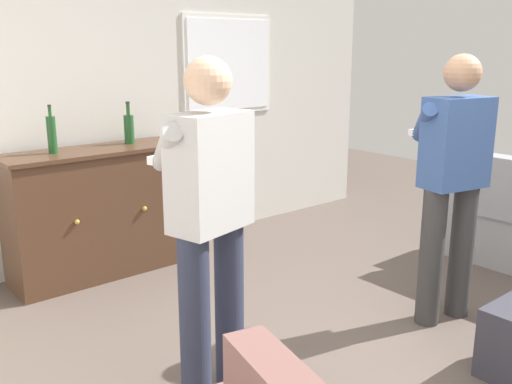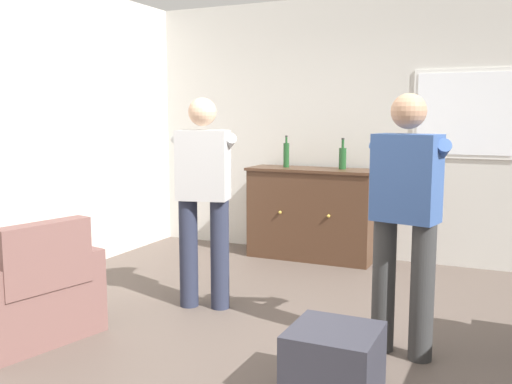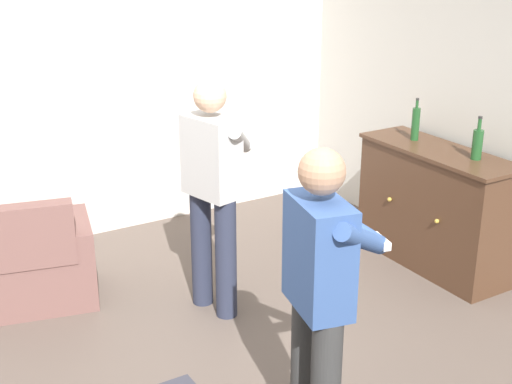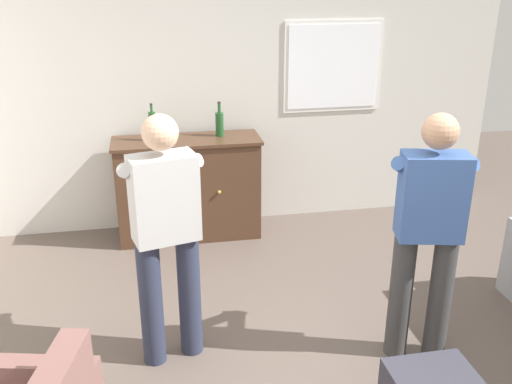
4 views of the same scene
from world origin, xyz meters
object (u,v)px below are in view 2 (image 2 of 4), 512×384
Objects in this scene: bottle_wine_green at (286,155)px; person_standing_right at (406,212)px; armchair at (29,299)px; bottle_liquor_amber at (343,158)px; ottoman at (334,363)px; sideboard_cabinet at (311,214)px; person_standing_left at (204,192)px.

bottle_wine_green is 0.21× the size of person_standing_right.
armchair is 3.39m from bottle_liquor_amber.
ottoman is 0.29× the size of person_standing_right.
bottle_liquor_amber is at bearing 3.28° from bottle_wine_green.
bottle_wine_green is at bearing 127.75° from person_standing_right.
person_standing_right is at bearing 19.09° from armchair.
sideboard_cabinet reaches higher than armchair.
ottoman is at bearing -107.78° from person_standing_right.
armchair is 0.60× the size of person_standing_right.
person_standing_left is at bearing -88.96° from bottle_wine_green.
armchair is at bearing -114.14° from bottle_liquor_amber.
person_standing_left is 1.00× the size of person_standing_right.
bottle_liquor_amber is 0.19× the size of person_standing_right.
ottoman is 0.29× the size of person_standing_left.
person_standing_left is at bearing -98.17° from sideboard_cabinet.
ottoman is 1.88m from person_standing_left.
sideboard_cabinet is 0.69m from bottle_liquor_amber.
sideboard_cabinet reaches higher than ottoman.
person_standing_left is (0.03, -1.86, -0.18)m from bottle_wine_green.
bottle_liquor_amber is 0.19× the size of person_standing_left.
armchair is 0.60× the size of person_standing_left.
sideboard_cabinet is 4.21× the size of bottle_liquor_amber.
sideboard_cabinet is 0.82× the size of person_standing_right.
person_standing_right is at bearing 72.22° from ottoman.
person_standing_right is (1.66, -2.15, -0.18)m from bottle_wine_green.
person_standing_left reaches higher than sideboard_cabinet.
person_standing_left and person_standing_right have the same top height.
sideboard_cabinet is 3.99× the size of bottle_wine_green.
armchair is at bearing -103.76° from bottle_wine_green.
bottle_liquor_amber reaches higher than sideboard_cabinet.
bottle_wine_green is at bearing 116.32° from ottoman.
person_standing_right is (0.24, 0.74, 0.74)m from ottoman.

